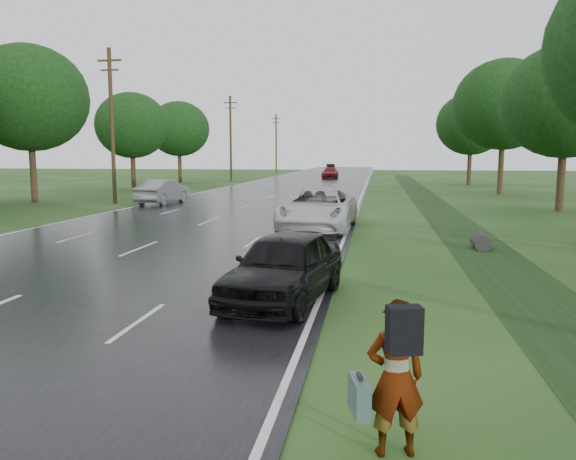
{
  "coord_description": "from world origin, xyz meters",
  "views": [
    {
      "loc": [
        7.97,
        -9.8,
        3.22
      ],
      "look_at": [
        5.73,
        4.23,
        1.3
      ],
      "focal_mm": 35.0,
      "sensor_mm": 36.0,
      "label": 1
    }
  ],
  "objects_px": {
    "pedestrian": "(394,376)",
    "white_pickup": "(318,209)",
    "dark_sedan": "(284,266)",
    "silver_sedan": "(163,192)"
  },
  "relations": [
    {
      "from": "pedestrian",
      "to": "white_pickup",
      "type": "height_order",
      "value": "white_pickup"
    },
    {
      "from": "white_pickup",
      "to": "dark_sedan",
      "type": "relative_size",
      "value": 1.4
    },
    {
      "from": "white_pickup",
      "to": "dark_sedan",
      "type": "height_order",
      "value": "white_pickup"
    },
    {
      "from": "white_pickup",
      "to": "dark_sedan",
      "type": "distance_m",
      "value": 11.91
    },
    {
      "from": "white_pickup",
      "to": "dark_sedan",
      "type": "xyz_separation_m",
      "value": [
        0.51,
        -11.9,
        -0.11
      ]
    },
    {
      "from": "pedestrian",
      "to": "silver_sedan",
      "type": "height_order",
      "value": "pedestrian"
    },
    {
      "from": "pedestrian",
      "to": "silver_sedan",
      "type": "relative_size",
      "value": 0.36
    },
    {
      "from": "white_pickup",
      "to": "silver_sedan",
      "type": "distance_m",
      "value": 15.7
    },
    {
      "from": "white_pickup",
      "to": "silver_sedan",
      "type": "bearing_deg",
      "value": 138.43
    },
    {
      "from": "pedestrian",
      "to": "dark_sedan",
      "type": "relative_size",
      "value": 0.38
    }
  ]
}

